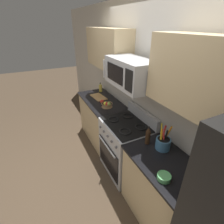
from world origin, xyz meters
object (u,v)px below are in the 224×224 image
object	(u,v)px
cutting_board	(99,97)
prep_bowl	(164,177)
apple_loose	(102,102)
utensil_crock	(163,143)
fruit_basket	(107,105)
range_oven	(126,147)
bottle_oil	(100,88)
microwave	(131,73)
bottle_soy	(148,136)

from	to	relation	value
cutting_board	prep_bowl	bearing A→B (deg)	-4.90
apple_loose	cutting_board	size ratio (longest dim) A/B	0.18
apple_loose	utensil_crock	bearing A→B (deg)	5.94
utensil_crock	fruit_basket	world-z (taller)	utensil_crock
range_oven	bottle_oil	xyz separation A→B (m)	(-1.44, 0.17, 0.53)
utensil_crock	cutting_board	xyz separation A→B (m)	(-1.80, -0.11, -0.07)
apple_loose	microwave	bearing A→B (deg)	4.68
fruit_basket	cutting_board	xyz separation A→B (m)	(-0.47, 0.03, -0.04)
fruit_basket	bottle_oil	world-z (taller)	bottle_oil
microwave	cutting_board	bearing A→B (deg)	-178.92
range_oven	fruit_basket	bearing A→B (deg)	-178.21
range_oven	prep_bowl	size ratio (longest dim) A/B	7.95
cutting_board	bottle_oil	size ratio (longest dim) A/B	1.97
apple_loose	bottle_soy	bearing A→B (deg)	2.05
cutting_board	bottle_soy	size ratio (longest dim) A/B	1.57
microwave	apple_loose	bearing A→B (deg)	-175.32
utensil_crock	bottle_oil	distance (m)	2.10
apple_loose	bottle_soy	size ratio (longest dim) A/B	0.29
bottle_soy	apple_loose	bearing A→B (deg)	-177.95
bottle_soy	bottle_oil	bearing A→B (deg)	175.11
apple_loose	fruit_basket	bearing A→B (deg)	7.01
utensil_crock	apple_loose	xyz separation A→B (m)	(-1.51, -0.16, -0.04)
fruit_basket	cutting_board	distance (m)	0.48
utensil_crock	prep_bowl	bearing A→B (deg)	-38.96
microwave	prep_bowl	bearing A→B (deg)	-11.46
prep_bowl	apple_loose	bearing A→B (deg)	175.79
bottle_soy	cutting_board	bearing A→B (deg)	-179.98
range_oven	apple_loose	size ratio (longest dim) A/B	15.16
microwave	bottle_soy	size ratio (longest dim) A/B	3.10
prep_bowl	bottle_soy	bearing A→B (deg)	160.41
apple_loose	bottle_oil	world-z (taller)	bottle_oil
fruit_basket	bottle_oil	distance (m)	0.79
bottle_oil	bottle_soy	xyz separation A→B (m)	(1.94, -0.17, 0.02)
microwave	cutting_board	size ratio (longest dim) A/B	1.98
range_oven	fruit_basket	distance (m)	0.83
fruit_basket	bottle_soy	world-z (taller)	bottle_soy
apple_loose	bottle_oil	distance (m)	0.63
range_oven	cutting_board	size ratio (longest dim) A/B	2.80
apple_loose	bottle_oil	bearing A→B (deg)	159.98
range_oven	utensil_crock	xyz separation A→B (m)	(0.66, 0.11, 0.52)
range_oven	bottle_oil	distance (m)	1.54
fruit_basket	bottle_oil	bearing A→B (deg)	165.90
cutting_board	bottle_soy	world-z (taller)	bottle_soy
apple_loose	cutting_board	distance (m)	0.30
utensil_crock	bottle_soy	bearing A→B (deg)	-145.69
apple_loose	cutting_board	bearing A→B (deg)	170.82
microwave	utensil_crock	xyz separation A→B (m)	(0.66, 0.09, -0.70)
fruit_basket	bottle_soy	distance (m)	1.17
fruit_basket	prep_bowl	xyz separation A→B (m)	(1.69, -0.16, -0.02)
fruit_basket	apple_loose	xyz separation A→B (m)	(-0.18, -0.02, -0.01)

